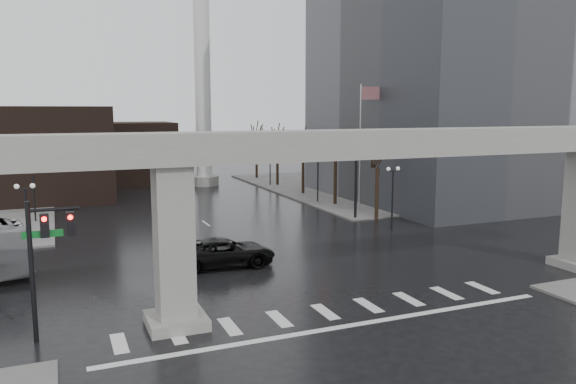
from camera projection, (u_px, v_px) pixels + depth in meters
name	position (u px, v px, depth m)	size (l,w,h in m)	color
ground	(316.00, 305.00, 28.01)	(160.00, 160.00, 0.00)	black
sidewalk_ne	(380.00, 186.00, 70.77)	(28.00, 36.00, 0.15)	slate
elevated_guideway	(341.00, 167.00, 27.49)	(48.00, 2.60, 8.70)	#989590
office_tower	(451.00, 1.00, 59.34)	(22.00, 26.00, 42.00)	slate
building_far_left	(31.00, 153.00, 60.31)	(16.00, 14.00, 10.00)	black
building_far_mid	(134.00, 153.00, 74.16)	(10.00, 10.00, 8.00)	black
smokestack	(203.00, 80.00, 70.35)	(3.60, 3.60, 30.00)	silver
signal_mast_arm	(317.00, 155.00, 47.75)	(12.12, 0.43, 8.00)	black
signal_left_pole	(45.00, 246.00, 23.22)	(2.30, 0.30, 6.00)	black
flagpole_assembly	(363.00, 133.00, 52.82)	(2.06, 0.12, 12.00)	silver
lamp_right_0	(393.00, 187.00, 45.43)	(1.22, 0.32, 5.11)	black
lamp_right_1	(318.00, 170.00, 58.21)	(1.22, 0.32, 5.11)	black
lamp_right_2	(270.00, 159.00, 71.00)	(1.22, 0.32, 5.11)	black
lamp_left_0	(26.00, 209.00, 35.16)	(1.22, 0.32, 5.11)	black
lamp_left_1	(33.00, 183.00, 47.94)	(1.22, 0.32, 5.11)	black
lamp_left_2	(37.00, 167.00, 60.73)	(1.22, 0.32, 5.11)	black
tree_right_0	(377.00, 188.00, 49.59)	(1.09, 1.58, 7.50)	black
tree_right_1	(336.00, 177.00, 56.88)	(1.09, 1.61, 7.67)	black
tree_right_2	(303.00, 169.00, 64.18)	(1.10, 1.63, 7.85)	black
tree_right_3	(278.00, 163.00, 71.48)	(1.11, 1.66, 8.02)	black
tree_right_4	(257.00, 157.00, 78.77)	(1.12, 1.69, 8.19)	black
pickup_truck	(224.00, 252.00, 34.89)	(2.91, 6.31, 1.75)	black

